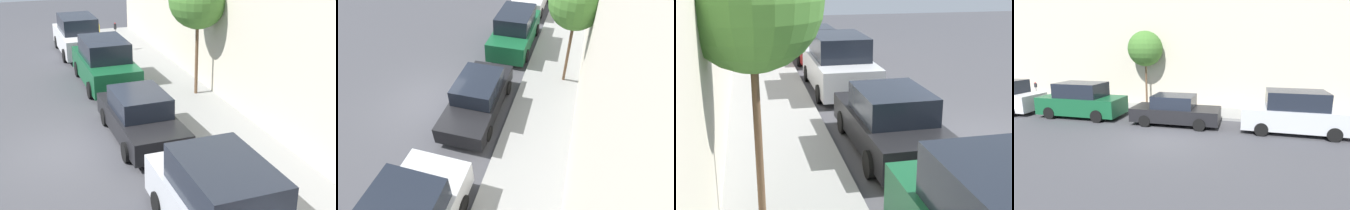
# 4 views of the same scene
# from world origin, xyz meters

# --- Properties ---
(ground_plane) EXTENTS (60.00, 60.00, 0.00)m
(ground_plane) POSITION_xyz_m (0.00, 0.00, 0.00)
(ground_plane) COLOR #424247
(sidewalk) EXTENTS (2.58, 32.00, 0.15)m
(sidewalk) POSITION_xyz_m (4.79, 0.00, 0.07)
(sidewalk) COLOR gray
(sidewalk) RESTS_ON ground_plane
(parked_sedan_third) EXTENTS (1.92, 4.54, 1.54)m
(parked_sedan_third) POSITION_xyz_m (2.20, 0.12, 0.73)
(parked_sedan_third) COLOR black
(parked_sedan_third) RESTS_ON ground_plane
(parked_suv_fourth) EXTENTS (2.08, 4.82, 1.98)m
(parked_suv_fourth) POSITION_xyz_m (2.32, 5.74, 0.93)
(parked_suv_fourth) COLOR #14512D
(parked_suv_fourth) RESTS_ON ground_plane
(street_tree) EXTENTS (2.22, 2.22, 4.81)m
(street_tree) POSITION_xyz_m (5.37, 3.02, 3.84)
(street_tree) COLOR brown
(street_tree) RESTS_ON sidewalk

